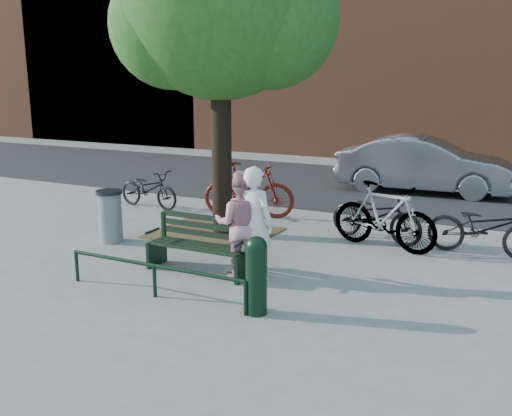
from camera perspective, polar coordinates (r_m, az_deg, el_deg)
The scene contains 16 objects.
ground at distance 9.53m, azimuth -5.74°, elevation -6.41°, with size 90.00×90.00×0.00m, color gray.
dirt_pit at distance 11.82m, azimuth -4.19°, elevation -2.48°, with size 2.40×2.00×0.02m, color brown.
road at distance 17.09m, azimuth 9.57°, elevation 2.19°, with size 40.00×7.00×0.01m, color black.
park_bench at distance 9.45m, azimuth -5.56°, elevation -3.53°, with size 1.74×0.54×0.97m.
guard_railing at distance 8.47m, azimuth -10.14°, elevation -6.19°, with size 3.06×0.06×0.51m.
street_tree at distance 11.33m, azimuth -3.41°, elevation 19.38°, with size 4.20×3.80×6.50m.
person_left at distance 8.94m, azimuth -0.20°, elevation -1.55°, with size 0.66×0.44×1.82m, color white.
person_right at distance 9.06m, azimuth -1.56°, elevation -1.65°, with size 0.84×0.66×1.73m, color #B57C8A.
bollard at distance 7.71m, azimuth 0.04°, elevation -6.48°, with size 0.29×0.29×1.09m.
litter_bin at distance 11.44m, azimuth -14.37°, elevation -0.76°, with size 0.50×0.50×1.02m.
bicycle_a at distance 14.25m, azimuth -10.68°, elevation 1.89°, with size 0.62×1.79×0.94m, color black.
bicycle_b at distance 13.03m, azimuth -0.75°, elevation 1.84°, with size 0.60×2.12×1.27m, color #55100C.
bicycle_c at distance 11.40m, azimuth 11.92°, elevation -0.71°, with size 0.68×1.94×1.02m, color black.
bicycle_d at distance 10.88m, azimuth 12.70°, elevation -0.78°, with size 0.59×2.08×1.25m, color gray.
bicycle_e at distance 10.99m, azimuth 21.85°, elevation -1.84°, with size 0.69×1.98×1.04m, color black.
parked_car at distance 16.49m, azimuth 16.49°, elevation 4.17°, with size 1.65×4.73×1.56m, color slate.
Camera 1 is at (4.84, -7.58, 3.15)m, focal length 40.00 mm.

